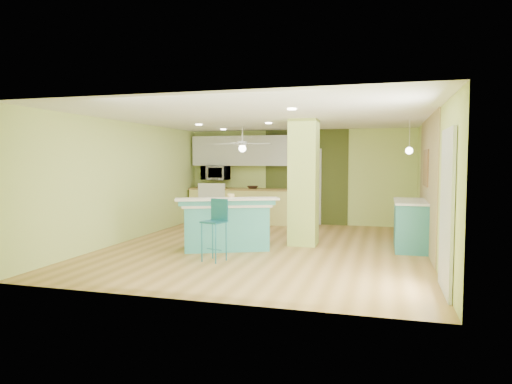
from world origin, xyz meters
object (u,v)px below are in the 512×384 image
bar_stool (216,220)px  canister (231,199)px  peninsula (226,225)px  side_counter (410,224)px  fruit_bowl (253,187)px

bar_stool → canister: canister is taller
peninsula → side_counter: size_ratio=1.40×
bar_stool → fruit_bowl: bar_stool is taller
fruit_bowl → bar_stool: bearing=-81.7°
peninsula → canister: canister is taller
side_counter → fruit_bowl: 4.61m
side_counter → canister: size_ratio=7.68×
side_counter → canister: (-3.29, -1.03, 0.50)m
peninsula → bar_stool: (0.18, -1.00, 0.23)m
peninsula → canister: size_ratio=10.76×
bar_stool → side_counter: bar_stool is taller
bar_stool → fruit_bowl: size_ratio=3.43×
bar_stool → fruit_bowl: 4.51m
fruit_bowl → canister: size_ratio=1.62×
peninsula → bar_stool: bar_stool is taller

